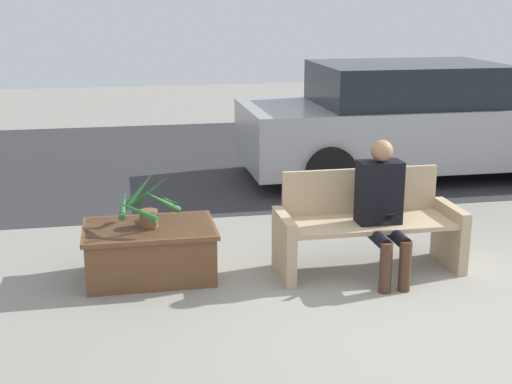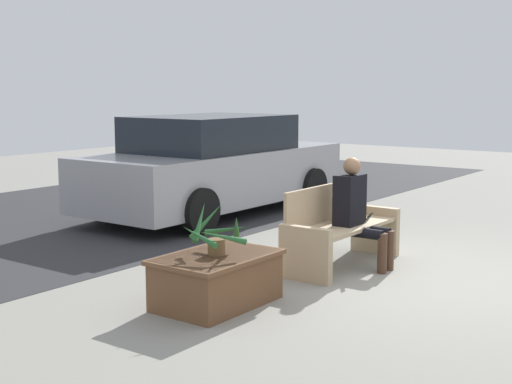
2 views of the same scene
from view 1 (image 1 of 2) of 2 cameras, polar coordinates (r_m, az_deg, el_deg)
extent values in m
plane|color=gray|center=(5.68, 12.94, -9.64)|extent=(30.00, 30.00, 0.00)
cube|color=#2D2D30|center=(10.95, 0.79, 2.94)|extent=(20.00, 6.00, 0.01)
cube|color=tan|center=(6.17, 2.26, -4.36)|extent=(0.09, 0.59, 0.56)
cube|color=tan|center=(6.68, 15.25, -3.36)|extent=(0.09, 0.59, 0.56)
cube|color=tan|center=(6.33, 9.07, -2.50)|extent=(1.45, 0.54, 0.04)
cube|color=tan|center=(6.52, 8.34, 0.12)|extent=(1.45, 0.04, 0.41)
cube|color=black|center=(6.23, 9.82, -0.01)|extent=(0.37, 0.22, 0.55)
sphere|color=#8C6647|center=(6.12, 10.04, 3.27)|extent=(0.19, 0.19, 0.19)
cylinder|color=black|center=(6.10, 9.67, -3.58)|extent=(0.11, 0.44, 0.11)
cylinder|color=black|center=(6.16, 11.14, -3.47)|extent=(0.11, 0.44, 0.11)
cylinder|color=#472D1E|center=(5.97, 10.33, -5.98)|extent=(0.10, 0.10, 0.43)
cylinder|color=#472D1E|center=(6.03, 11.83, -5.84)|extent=(0.10, 0.10, 0.43)
cube|color=black|center=(6.07, 10.50, -2.20)|extent=(0.07, 0.09, 0.12)
cube|color=brown|center=(6.25, -8.46, -4.75)|extent=(1.08, 0.70, 0.46)
cube|color=brown|center=(6.18, -8.54, -2.92)|extent=(1.13, 0.75, 0.04)
cylinder|color=brown|center=(6.15, -8.58, -2.10)|extent=(0.16, 0.16, 0.15)
cone|color=#26602D|center=(6.18, -6.76, -0.83)|extent=(0.16, 0.43, 0.14)
cone|color=#26602D|center=(6.24, -8.26, 0.20)|extent=(0.36, 0.17, 0.32)
cone|color=#26602D|center=(6.22, -9.26, 0.22)|extent=(0.34, 0.19, 0.34)
cone|color=#26602D|center=(6.13, -10.54, -0.98)|extent=(0.11, 0.43, 0.17)
cone|color=#26602D|center=(5.95, -9.64, -1.44)|extent=(0.39, 0.29, 0.17)
cone|color=#26602D|center=(5.97, -7.53, -0.72)|extent=(0.34, 0.28, 0.28)
cube|color=#99999E|center=(9.87, 12.41, 4.72)|extent=(4.57, 1.80, 0.78)
cube|color=black|center=(9.73, 12.00, 8.51)|extent=(2.38, 1.66, 0.53)
cylinder|color=black|center=(11.33, 17.16, 4.29)|extent=(0.63, 0.18, 0.63)
cylinder|color=black|center=(8.62, 5.95, 1.56)|extent=(0.63, 0.18, 0.63)
cylinder|color=black|center=(10.31, 3.07, 3.91)|extent=(0.63, 0.18, 0.63)
camera|label=2|loc=(5.00, -77.54, -1.62)|focal=50.00mm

